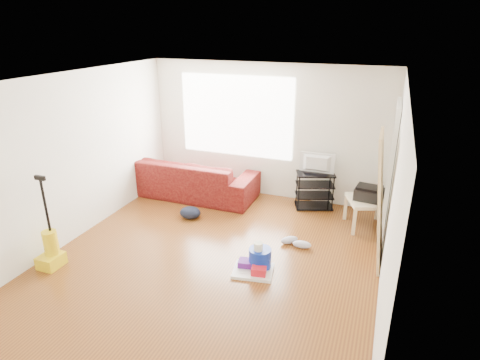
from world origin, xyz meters
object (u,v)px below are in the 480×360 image
at_px(tv_stand, 314,190).
at_px(backpack, 190,218).
at_px(side_table, 368,204).
at_px(bucket, 260,268).
at_px(vacuum, 51,250).
at_px(sofa, 193,195).
at_px(cleaning_tray, 255,268).

bearing_deg(tv_stand, backpack, -167.82).
relative_size(side_table, backpack, 2.13).
distance_m(side_table, backpack, 2.96).
bearing_deg(bucket, backpack, 147.01).
distance_m(side_table, vacuum, 4.79).
bearing_deg(sofa, side_table, 177.05).
bearing_deg(backpack, vacuum, -127.51).
xyz_separation_m(sofa, side_table, (3.27, -0.17, 0.41)).
height_order(bucket, cleaning_tray, cleaning_tray).
bearing_deg(cleaning_tray, bucket, 67.36).
xyz_separation_m(sofa, cleaning_tray, (1.98, -2.04, 0.06)).
bearing_deg(cleaning_tray, side_table, 55.52).
bearing_deg(sofa, backpack, 115.01).
xyz_separation_m(bucket, cleaning_tray, (-0.04, -0.10, 0.06)).
bearing_deg(side_table, backpack, -165.38).
relative_size(tv_stand, backpack, 2.06).
bearing_deg(vacuum, sofa, 76.32).
relative_size(tv_stand, bucket, 2.44).
bearing_deg(tv_stand, vacuum, -153.35).
distance_m(tv_stand, bucket, 2.26).
distance_m(tv_stand, side_table, 1.04).
height_order(sofa, tv_stand, tv_stand).
distance_m(sofa, vacuum, 2.97).
xyz_separation_m(sofa, vacuum, (-0.68, -2.88, 0.24)).
bearing_deg(side_table, cleaning_tray, -124.48).
xyz_separation_m(tv_stand, side_table, (0.94, -0.44, 0.07)).
relative_size(side_table, cleaning_tray, 1.30).
height_order(side_table, bucket, side_table).
relative_size(tv_stand, vacuum, 0.57).
relative_size(bucket, backpack, 0.84).
distance_m(bucket, backpack, 1.90).
bearing_deg(bucket, cleaning_tray, -112.64).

